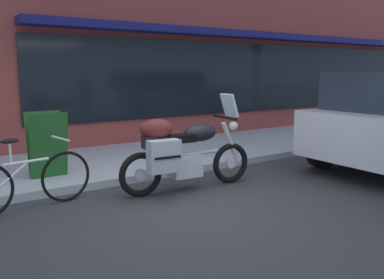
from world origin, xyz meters
name	(u,v)px	position (x,y,z in m)	size (l,w,h in m)	color
ground_plane	(191,205)	(0.00, 0.00, 0.00)	(80.00, 80.00, 0.00)	#333333
storefront_building	(265,10)	(5.30, 4.29, 3.39)	(18.59, 0.90, 6.93)	#963D36
touring_motorcycle	(181,151)	(0.24, 0.61, 0.60)	(2.12, 0.62, 1.39)	black
parked_bicycle	(27,181)	(-1.79, 0.98, 0.37)	(1.68, 0.48, 0.93)	black
sandwich_board_sign	(47,144)	(-1.26, 2.06, 0.62)	(0.55, 0.42, 1.00)	#1E511E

